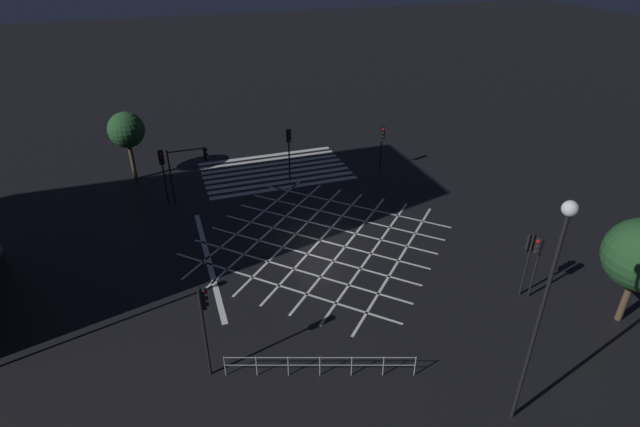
# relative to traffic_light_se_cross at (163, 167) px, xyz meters

# --- Properties ---
(ground_plane) EXTENTS (200.00, 200.00, 0.00)m
(ground_plane) POSITION_rel_traffic_light_se_cross_xyz_m (-8.34, 7.69, -2.86)
(ground_plane) COLOR black
(road_markings) EXTENTS (16.83, 22.61, 0.01)m
(road_markings) POSITION_rel_traffic_light_se_cross_xyz_m (-8.04, 1.24, -2.86)
(road_markings) COLOR silver
(road_markings) RESTS_ON ground_plane
(traffic_light_se_cross) EXTENTS (0.36, 0.39, 4.00)m
(traffic_light_se_cross) POSITION_rel_traffic_light_se_cross_xyz_m (0.00, 0.00, 0.00)
(traffic_light_se_cross) COLOR black
(traffic_light_se_cross) RESTS_ON ground_plane
(traffic_light_nw_main) EXTENTS (0.39, 0.36, 3.58)m
(traffic_light_nw_main) POSITION_rel_traffic_light_se_cross_xyz_m (-16.64, 16.25, -0.30)
(traffic_light_nw_main) COLOR black
(traffic_light_nw_main) RESTS_ON ground_plane
(traffic_light_ne_main) EXTENTS (0.39, 0.36, 4.50)m
(traffic_light_ne_main) POSITION_rel_traffic_light_se_cross_xyz_m (-0.62, 16.16, 0.34)
(traffic_light_ne_main) COLOR black
(traffic_light_ne_main) RESTS_ON ground_plane
(traffic_light_se_main) EXTENTS (2.71, 0.36, 3.81)m
(traffic_light_se_main) POSITION_rel_traffic_light_se_cross_xyz_m (-1.83, -0.36, -0.05)
(traffic_light_se_main) COLOR black
(traffic_light_se_main) RESTS_ON ground_plane
(traffic_light_nw_cross) EXTENTS (0.36, 0.39, 3.60)m
(traffic_light_nw_cross) POSITION_rel_traffic_light_se_cross_xyz_m (-16.41, 15.89, -0.29)
(traffic_light_nw_cross) COLOR black
(traffic_light_nw_cross) RESTS_ON ground_plane
(traffic_light_median_south) EXTENTS (0.36, 0.39, 4.08)m
(traffic_light_median_south) POSITION_rel_traffic_light_se_cross_xyz_m (-8.93, -0.90, 0.05)
(traffic_light_median_south) COLOR black
(traffic_light_median_south) RESTS_ON ground_plane
(traffic_light_sw_cross) EXTENTS (0.36, 0.39, 3.60)m
(traffic_light_sw_cross) POSITION_rel_traffic_light_se_cross_xyz_m (-16.23, -0.57, -0.29)
(traffic_light_sw_cross) COLOR black
(traffic_light_sw_cross) RESTS_ON ground_plane
(street_lamp_east) EXTENTS (0.50, 0.50, 9.42)m
(street_lamp_east) POSITION_rel_traffic_light_se_cross_xyz_m (-11.23, 22.09, 3.59)
(street_lamp_east) COLOR black
(street_lamp_east) RESTS_ON ground_plane
(street_tree_near) EXTENTS (2.60, 2.60, 5.19)m
(street_tree_near) POSITION_rel_traffic_light_se_cross_xyz_m (2.07, -5.16, 0.99)
(street_tree_near) COLOR brown
(street_tree_near) RESTS_ON ground_plane
(pedestrian_railing) EXTENTS (7.56, 2.64, 1.05)m
(pedestrian_railing) POSITION_rel_traffic_light_se_cross_xyz_m (-4.88, 17.73, -2.19)
(pedestrian_railing) COLOR #9EA0A5
(pedestrian_railing) RESTS_ON ground_plane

